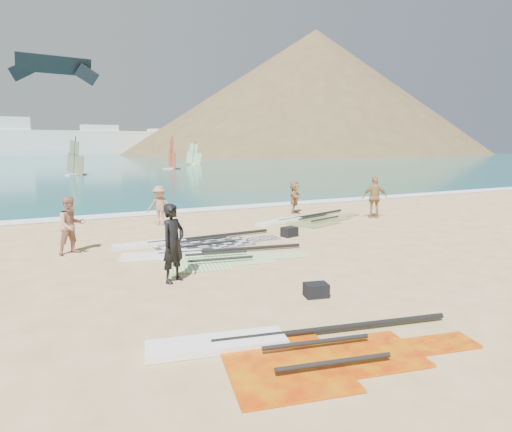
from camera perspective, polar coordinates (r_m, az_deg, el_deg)
name	(u,v)px	position (r m, az deg, el deg)	size (l,w,h in m)	color
ground	(336,273)	(11.84, 10.59, -7.51)	(300.00, 300.00, 0.00)	#DAB47F
sea	(73,156)	(141.28, -23.26, 7.36)	(300.00, 240.00, 0.06)	#0E5763
surf_line	(195,211)	(22.69, -8.11, 0.71)	(300.00, 1.20, 0.04)	white
far_town	(16,141)	(159.33, -29.41, 8.69)	(160.00, 8.00, 12.00)	white
headland_main	(314,154)	(166.67, 7.68, 8.25)	(143.00, 143.00, 45.00)	brown
headland_minor	(368,152)	(195.73, 14.71, 8.20)	(70.00, 70.00, 28.00)	brown
rig_grey	(187,244)	(14.99, -9.12, -3.66)	(5.84, 2.33, 0.20)	#252527
rig_green	(201,257)	(13.18, -7.36, -5.45)	(5.70, 2.73, 0.20)	#77D134
rig_orange	(305,220)	(19.46, 6.55, -0.56)	(5.78, 3.20, 0.20)	#FF9C00
rig_red	(289,349)	(7.50, 4.36, -17.32)	(5.65, 2.75, 0.20)	#B30806
gear_bag_near	(289,232)	(16.18, 4.47, -2.12)	(0.57, 0.41, 0.36)	black
gear_bag_far	(316,290)	(9.97, 8.01, -9.75)	(0.53, 0.37, 0.32)	black
person_wetsuit	(173,243)	(10.90, -10.98, -3.58)	(0.73, 0.48, 2.00)	black
beachgoer_left	(71,225)	(14.67, -23.40, -1.16)	(0.89, 0.69, 1.83)	#AF765F
beachgoer_mid	(160,205)	(18.82, -12.72, 1.39)	(1.10, 0.63, 1.70)	#9F6F55
beachgoer_back	(375,197)	(20.81, 15.55, 2.41)	(1.16, 0.48, 1.98)	#A27B4C
beachgoer_right	(294,197)	(21.61, 5.15, 2.53)	(1.52, 0.49, 1.64)	#A6794E
windsurfer_left	(75,164)	(52.12, -22.95, 6.40)	(2.34, 2.41, 4.37)	white
windsurfer_centre	(172,160)	(61.39, -11.14, 7.37)	(2.58, 3.09, 4.62)	white
windsurfer_right	(194,158)	(72.93, -8.29, 7.66)	(2.46, 2.27, 4.03)	white
kitesurf_kite	(55,67)	(44.90, -25.26, 17.52)	(7.52, 1.76, 2.45)	black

